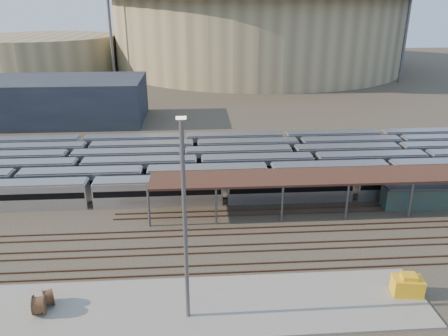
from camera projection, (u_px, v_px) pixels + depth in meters
name	position (u px, v px, depth m)	size (l,w,h in m)	color
ground	(212.00, 229.00, 55.55)	(420.00, 420.00, 0.00)	#383026
apron	(167.00, 308.00, 41.25)	(50.00, 9.00, 0.20)	gray
subway_trains	(208.00, 164.00, 72.10)	(125.24, 23.90, 3.60)	silver
inspection_shed	(373.00, 176.00, 58.88)	(60.30, 6.00, 5.30)	#56555A
empty_tracks	(214.00, 249.00, 50.87)	(170.00, 9.62, 0.18)	#4C3323
stadium	(257.00, 27.00, 181.33)	(124.00, 124.00, 32.50)	gray
secondary_arena	(44.00, 54.00, 169.99)	(56.00, 56.00, 14.00)	gray
service_building	(53.00, 100.00, 102.61)	(42.00, 20.00, 10.00)	#1E232D
floodlight_0	(109.00, 20.00, 148.38)	(4.00, 1.00, 38.40)	#56555A
floodlight_2	(408.00, 20.00, 145.53)	(4.00, 1.00, 38.40)	#56555A
floodlight_3	(174.00, 14.00, 196.15)	(4.00, 1.00, 38.40)	#56555A
teal_boxcar	(431.00, 197.00, 60.68)	(13.29, 2.57, 3.10)	#1A4243
cable_reel_west	(39.00, 305.00, 40.03)	(1.85, 1.85, 1.03)	brown
cable_reel_east	(48.00, 297.00, 41.26)	(1.64, 1.64, 0.91)	brown
yard_light_pole	(185.00, 224.00, 36.62)	(0.81, 0.36, 18.77)	#56555A
yellow_equipment	(407.00, 286.00, 42.73)	(2.84, 1.78, 1.78)	gold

